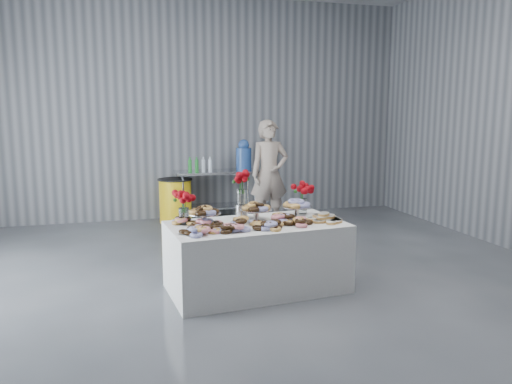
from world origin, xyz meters
TOP-DOWN VIEW (x-y plane):
  - ground at (0.00, 0.00)m, footprint 9.00×9.00m
  - room_walls at (-0.27, 0.07)m, footprint 8.04×9.04m
  - display_table at (0.07, 0.43)m, footprint 1.98×1.17m
  - prep_table at (0.36, 4.10)m, footprint 1.50×0.60m
  - donut_mounds at (0.07, 0.38)m, footprint 1.87×0.96m
  - cake_stand_left at (-0.50, 0.53)m, footprint 0.36×0.36m
  - cake_stand_mid at (0.10, 0.58)m, footprint 0.36×0.36m
  - cake_stand_right at (0.60, 0.63)m, footprint 0.36×0.36m
  - danish_pile at (0.83, 0.35)m, footprint 0.48×0.48m
  - bouquet_left at (-0.70, 0.61)m, footprint 0.26×0.26m
  - bouquet_right at (0.73, 0.79)m, footprint 0.26×0.26m
  - bouquet_center at (-0.02, 0.77)m, footprint 0.26×0.26m
  - water_jug at (0.86, 4.10)m, footprint 0.28×0.28m
  - drink_bottles at (0.04, 4.00)m, footprint 0.54×0.08m
  - person at (1.10, 3.28)m, footprint 0.68×0.47m
  - trash_barrel at (-0.40, 4.10)m, footprint 0.61×0.61m

SIDE VIEW (x-z plane):
  - ground at x=0.00m, z-range 0.00..0.00m
  - display_table at x=0.07m, z-range 0.00..0.75m
  - trash_barrel at x=-0.40m, z-range 0.00..0.78m
  - prep_table at x=0.36m, z-range 0.17..1.07m
  - donut_mounds at x=0.07m, z-range 0.75..0.84m
  - danish_pile at x=0.83m, z-range 0.75..0.86m
  - cake_stand_left at x=-0.50m, z-range 0.80..0.98m
  - cake_stand_mid at x=0.10m, z-range 0.80..0.98m
  - cake_stand_right at x=0.60m, z-range 0.80..0.98m
  - person at x=1.10m, z-range 0.00..1.82m
  - drink_bottles at x=0.04m, z-range 0.90..1.17m
  - bouquet_left at x=-0.70m, z-range 0.84..1.26m
  - bouquet_right at x=0.73m, z-range 0.84..1.26m
  - bouquet_center at x=-0.02m, z-range 0.84..1.41m
  - water_jug at x=0.86m, z-range 0.87..1.43m
  - room_walls at x=-0.27m, z-range 0.63..4.65m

